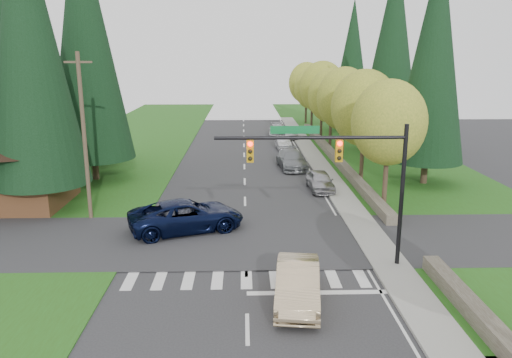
{
  "coord_description": "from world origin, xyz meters",
  "views": [
    {
      "loc": [
        -0.12,
        -17.45,
        9.78
      ],
      "look_at": [
        0.63,
        10.59,
        2.8
      ],
      "focal_mm": 35.0,
      "sensor_mm": 36.0,
      "label": 1
    }
  ],
  "objects_px": {
    "sedan_champagne": "(298,284)",
    "parked_car_c": "(283,143)",
    "parked_car_d": "(290,133)",
    "parked_car_e": "(278,130)",
    "parked_car_b": "(292,160)",
    "suv_navy": "(187,216)",
    "parked_car_a": "(320,181)"
  },
  "relations": [
    {
      "from": "sedan_champagne",
      "to": "parked_car_b",
      "type": "xyz_separation_m",
      "value": [
        2.14,
        24.69,
        -0.02
      ]
    },
    {
      "from": "sedan_champagne",
      "to": "parked_car_b",
      "type": "height_order",
      "value": "sedan_champagne"
    },
    {
      "from": "suv_navy",
      "to": "parked_car_a",
      "type": "bearing_deg",
      "value": -66.37
    },
    {
      "from": "suv_navy",
      "to": "sedan_champagne",
      "type": "bearing_deg",
      "value": -168.13
    },
    {
      "from": "parked_car_b",
      "to": "parked_car_c",
      "type": "distance_m",
      "value": 9.5
    },
    {
      "from": "suv_navy",
      "to": "parked_car_e",
      "type": "distance_m",
      "value": 34.86
    },
    {
      "from": "parked_car_b",
      "to": "parked_car_c",
      "type": "height_order",
      "value": "parked_car_b"
    },
    {
      "from": "parked_car_a",
      "to": "parked_car_e",
      "type": "distance_m",
      "value": 25.46
    },
    {
      "from": "sedan_champagne",
      "to": "parked_car_b",
      "type": "bearing_deg",
      "value": 91.5
    },
    {
      "from": "parked_car_c",
      "to": "parked_car_e",
      "type": "distance_m",
      "value": 8.48
    },
    {
      "from": "parked_car_a",
      "to": "parked_car_b",
      "type": "height_order",
      "value": "parked_car_b"
    },
    {
      "from": "parked_car_e",
      "to": "parked_car_c",
      "type": "bearing_deg",
      "value": -86.04
    },
    {
      "from": "sedan_champagne",
      "to": "parked_car_d",
      "type": "distance_m",
      "value": 41.11
    },
    {
      "from": "parked_car_b",
      "to": "parked_car_d",
      "type": "distance_m",
      "value": 16.33
    },
    {
      "from": "parked_car_a",
      "to": "parked_car_e",
      "type": "xyz_separation_m",
      "value": [
        -1.4,
        25.42,
        0.02
      ]
    },
    {
      "from": "parked_car_c",
      "to": "parked_car_e",
      "type": "relative_size",
      "value": 0.78
    },
    {
      "from": "suv_navy",
      "to": "parked_car_c",
      "type": "bearing_deg",
      "value": -36.7
    },
    {
      "from": "parked_car_a",
      "to": "parked_car_d",
      "type": "height_order",
      "value": "parked_car_a"
    },
    {
      "from": "suv_navy",
      "to": "parked_car_e",
      "type": "relative_size",
      "value": 1.26
    },
    {
      "from": "parked_car_c",
      "to": "parked_car_d",
      "type": "height_order",
      "value": "parked_car_d"
    },
    {
      "from": "parked_car_a",
      "to": "parked_car_e",
      "type": "relative_size",
      "value": 0.82
    },
    {
      "from": "sedan_champagne",
      "to": "parked_car_c",
      "type": "distance_m",
      "value": 34.26
    },
    {
      "from": "sedan_champagne",
      "to": "parked_car_c",
      "type": "relative_size",
      "value": 1.23
    },
    {
      "from": "parked_car_a",
      "to": "parked_car_e",
      "type": "bearing_deg",
      "value": 90.56
    },
    {
      "from": "parked_car_c",
      "to": "parked_car_d",
      "type": "bearing_deg",
      "value": 75.71
    },
    {
      "from": "parked_car_d",
      "to": "parked_car_e",
      "type": "relative_size",
      "value": 0.77
    },
    {
      "from": "sedan_champagne",
      "to": "parked_car_c",
      "type": "height_order",
      "value": "sedan_champagne"
    },
    {
      "from": "parked_car_b",
      "to": "parked_car_c",
      "type": "relative_size",
      "value": 1.37
    },
    {
      "from": "parked_car_a",
      "to": "parked_car_c",
      "type": "relative_size",
      "value": 1.06
    },
    {
      "from": "sedan_champagne",
      "to": "suv_navy",
      "type": "xyz_separation_m",
      "value": [
        -5.41,
        8.63,
        0.09
      ]
    },
    {
      "from": "suv_navy",
      "to": "parked_car_a",
      "type": "xyz_separation_m",
      "value": [
        8.96,
        8.61,
        -0.18
      ]
    },
    {
      "from": "parked_car_b",
      "to": "parked_car_e",
      "type": "height_order",
      "value": "parked_car_b"
    }
  ]
}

